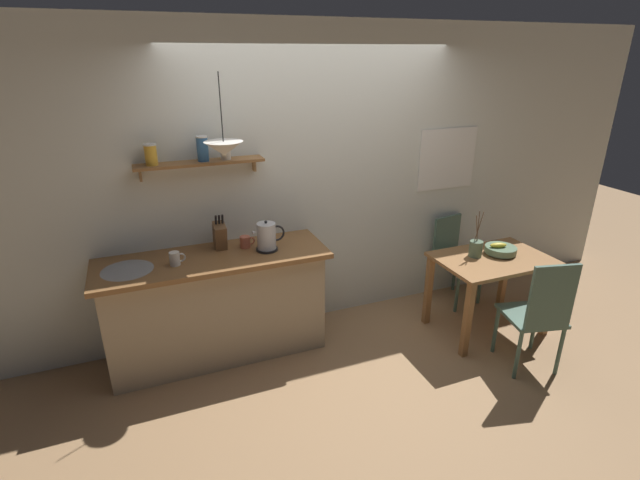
% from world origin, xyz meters
% --- Properties ---
extents(ground_plane, '(14.00, 14.00, 0.00)m').
position_xyz_m(ground_plane, '(0.00, 0.00, 0.00)').
color(ground_plane, '#A87F56').
extents(back_wall, '(6.80, 0.11, 2.70)m').
position_xyz_m(back_wall, '(0.20, 0.65, 1.35)').
color(back_wall, silver).
rests_on(back_wall, ground_plane).
extents(kitchen_counter, '(1.83, 0.63, 0.93)m').
position_xyz_m(kitchen_counter, '(-1.00, 0.32, 0.47)').
color(kitchen_counter, tan).
rests_on(kitchen_counter, ground_plane).
extents(wall_shelf, '(0.99, 0.20, 0.32)m').
position_xyz_m(wall_shelf, '(-1.04, 0.49, 1.68)').
color(wall_shelf, brown).
extents(dining_table, '(1.00, 0.67, 0.73)m').
position_xyz_m(dining_table, '(1.39, -0.21, 0.61)').
color(dining_table, '#9E6B3D').
rests_on(dining_table, ground_plane).
extents(dining_chair_near, '(0.50, 0.51, 0.99)m').
position_xyz_m(dining_chair_near, '(1.32, -0.85, 0.54)').
color(dining_chair_near, '#4C6B5B').
rests_on(dining_chair_near, ground_plane).
extents(dining_chair_far, '(0.45, 0.47, 0.88)m').
position_xyz_m(dining_chair_far, '(1.45, 0.41, 0.50)').
color(dining_chair_far, '#4C6B5B').
rests_on(dining_chair_far, ground_plane).
extents(fruit_bowl, '(0.28, 0.28, 0.11)m').
position_xyz_m(fruit_bowl, '(1.50, -0.17, 0.78)').
color(fruit_bowl, slate).
rests_on(fruit_bowl, dining_table).
extents(twig_vase, '(0.12, 0.12, 0.42)m').
position_xyz_m(twig_vase, '(1.25, -0.12, 0.81)').
color(twig_vase, '#567056').
rests_on(twig_vase, dining_table).
extents(electric_kettle, '(0.27, 0.18, 0.26)m').
position_xyz_m(electric_kettle, '(-0.56, 0.26, 1.04)').
color(electric_kettle, black).
rests_on(electric_kettle, kitchen_counter).
extents(knife_block, '(0.09, 0.19, 0.31)m').
position_xyz_m(knife_block, '(-0.91, 0.43, 1.05)').
color(knife_block, brown).
rests_on(knife_block, kitchen_counter).
extents(coffee_mug_by_sink, '(0.12, 0.08, 0.11)m').
position_xyz_m(coffee_mug_by_sink, '(-1.29, 0.24, 0.98)').
color(coffee_mug_by_sink, white).
rests_on(coffee_mug_by_sink, kitchen_counter).
extents(coffee_mug_spare, '(0.13, 0.09, 0.10)m').
position_xyz_m(coffee_mug_spare, '(-0.71, 0.39, 0.97)').
color(coffee_mug_spare, '#C6664C').
rests_on(coffee_mug_spare, kitchen_counter).
extents(pendant_lamp, '(0.29, 0.29, 0.59)m').
position_xyz_m(pendant_lamp, '(-0.85, 0.28, 1.78)').
color(pendant_lamp, black).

